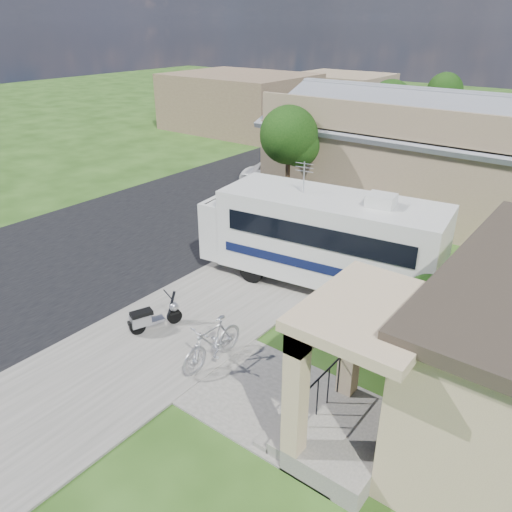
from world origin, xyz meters
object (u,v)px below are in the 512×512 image
Objects in this scene: pickup_truck at (286,169)px; garden_hose at (326,407)px; shrub at (427,324)px; scooter at (152,317)px; bicycle at (213,344)px; motorhome at (321,236)px; van at (348,141)px.

pickup_truck is 16.49m from garden_hose.
pickup_truck is at bearing 127.55° from garden_hose.
garden_hose is (-1.10, -2.58, -1.22)m from shrub.
shrub reaches higher than scooter.
bicycle is (-4.12, -2.87, -0.73)m from shrub.
motorhome is at bearing 126.74° from pickup_truck.
garden_hose is (5.28, 0.22, -0.35)m from scooter.
motorhome is at bearing -65.86° from van.
motorhome reaches higher than bicycle.
motorhome is 4.84m from shrub.
motorhome is 5.30m from bicycle.
pickup_truck reaches higher than garden_hose.
garden_hose is at bearing -65.09° from motorhome.
shrub is 7.02m from scooter.
scooter is at bearing -120.48° from motorhome.
pickup_truck is (-7.02, 13.36, 0.15)m from bicycle.
van reaches higher than garden_hose.
garden_hose is (3.02, 0.29, -0.48)m from bicycle.
motorhome reaches higher than garden_hose.
scooter is at bearing 106.26° from pickup_truck.
scooter is 0.27× the size of pickup_truck.
shrub is 15.31m from pickup_truck.
shrub is 21.27m from van.
bicycle is at bearing -145.12° from shrub.
scooter is 0.25× the size of van.
scooter is 5.30m from garden_hose.
scooter is at bearing -76.98° from van.
bicycle is at bearing -96.47° from motorhome.
pickup_truck is at bearing 136.74° from shrub.
motorhome is 17.20m from van.
scooter is at bearing -177.58° from garden_hose.
pickup_truck is 7.40m from van.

